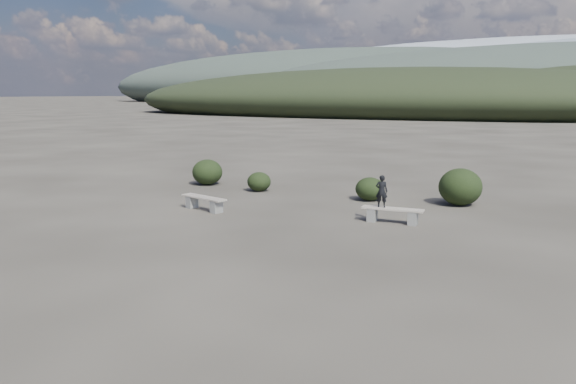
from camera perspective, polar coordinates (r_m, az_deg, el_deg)
The scene contains 9 objects.
ground at distance 14.08m, azimuth -4.85°, elevation -6.77°, with size 1200.00×1200.00×0.00m, color #2D2923.
bench_left at distance 19.87m, azimuth -8.54°, elevation -1.02°, with size 1.99×0.86×0.49m.
bench_right at distance 18.03m, azimuth 10.55°, elevation -2.21°, with size 1.97×0.57×0.49m.
seated_person at distance 17.98m, azimuth 9.50°, elevation 0.09°, with size 0.38×0.25×1.04m, color black.
shrub_a at distance 23.53m, azimuth -2.96°, elevation 1.06°, with size 0.99×0.99×0.81m, color black.
shrub_c at distance 21.68m, azimuth 8.33°, elevation 0.31°, with size 1.12×1.12×0.89m, color black.
shrub_d at distance 21.44m, azimuth 17.10°, elevation 0.50°, with size 1.56×1.56×1.36m, color black.
shrub_f at distance 25.41m, azimuth -8.20°, elevation 2.01°, with size 1.35×1.35×1.14m, color black.
mountain_ridges at distance 350.83m, azimuth 25.34°, elevation 10.17°, with size 500.00×400.00×56.00m.
Camera 1 is at (7.22, -11.40, 4.06)m, focal length 35.00 mm.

